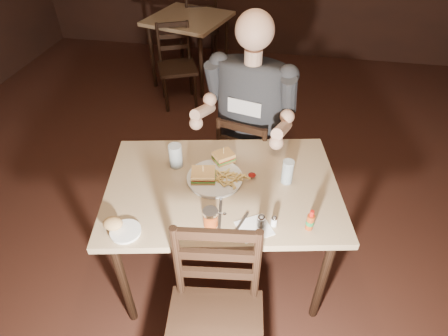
% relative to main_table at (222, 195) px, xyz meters
% --- Properties ---
extents(room_shell, '(7.00, 7.00, 7.00)m').
position_rel_main_table_xyz_m(room_shell, '(-0.15, 0.14, 0.71)').
color(room_shell, black).
rests_on(room_shell, ground).
extents(main_table, '(1.40, 1.07, 0.77)m').
position_rel_main_table_xyz_m(main_table, '(0.00, 0.00, 0.00)').
color(main_table, tan).
rests_on(main_table, ground).
extents(bg_table, '(0.98, 0.98, 0.77)m').
position_rel_main_table_xyz_m(bg_table, '(-0.87, 2.64, -0.01)').
color(bg_table, tan).
rests_on(bg_table, ground).
extents(chair_far, '(0.48, 0.50, 0.85)m').
position_rel_main_table_xyz_m(chair_far, '(0.07, 0.67, -0.27)').
color(chair_far, black).
rests_on(chair_far, ground).
extents(chair_near, '(0.50, 0.54, 0.97)m').
position_rel_main_table_xyz_m(chair_near, '(0.09, -0.68, -0.21)').
color(chair_near, black).
rests_on(chair_near, ground).
extents(bg_chair_far, '(0.55, 0.58, 0.92)m').
position_rel_main_table_xyz_m(bg_chair_far, '(-0.87, 3.19, -0.23)').
color(bg_chair_far, black).
rests_on(bg_chair_far, ground).
extents(bg_chair_near, '(0.52, 0.54, 0.84)m').
position_rel_main_table_xyz_m(bg_chair_near, '(-0.87, 2.09, -0.27)').
color(bg_chair_near, black).
rests_on(bg_chair_near, ground).
extents(diner, '(0.71, 0.61, 1.06)m').
position_rel_main_table_xyz_m(diner, '(0.06, 0.61, 0.28)').
color(diner, '#2A2A2E').
rests_on(diner, chair_far).
extents(dinner_plate, '(0.36, 0.36, 0.02)m').
position_rel_main_table_xyz_m(dinner_plate, '(-0.05, 0.03, 0.09)').
color(dinner_plate, white).
rests_on(dinner_plate, main_table).
extents(sandwich_left, '(0.15, 0.13, 0.11)m').
position_rel_main_table_xyz_m(sandwich_left, '(-0.11, 0.01, 0.15)').
color(sandwich_left, '#B8843F').
rests_on(sandwich_left, dinner_plate).
extents(sandwich_right, '(0.14, 0.14, 0.10)m').
position_rel_main_table_xyz_m(sandwich_right, '(-0.03, 0.18, 0.14)').
color(sandwich_right, '#B8843F').
rests_on(sandwich_right, dinner_plate).
extents(fries_pile, '(0.26, 0.21, 0.04)m').
position_rel_main_table_xyz_m(fries_pile, '(0.04, 0.02, 0.11)').
color(fries_pile, '#D6B461').
rests_on(fries_pile, dinner_plate).
extents(ketchup_dollop, '(0.05, 0.05, 0.01)m').
position_rel_main_table_xyz_m(ketchup_dollop, '(0.15, 0.09, 0.10)').
color(ketchup_dollop, maroon).
rests_on(ketchup_dollop, dinner_plate).
extents(glass_left, '(0.09, 0.09, 0.14)m').
position_rel_main_table_xyz_m(glass_left, '(-0.29, 0.12, 0.15)').
color(glass_left, silver).
rests_on(glass_left, main_table).
extents(glass_right, '(0.07, 0.07, 0.14)m').
position_rel_main_table_xyz_m(glass_right, '(0.34, 0.09, 0.15)').
color(glass_right, silver).
rests_on(glass_right, main_table).
extents(hot_sauce, '(0.04, 0.04, 0.12)m').
position_rel_main_table_xyz_m(hot_sauce, '(0.47, -0.23, 0.14)').
color(hot_sauce, '#933611').
rests_on(hot_sauce, main_table).
extents(salt_shaker, '(0.04, 0.04, 0.05)m').
position_rel_main_table_xyz_m(salt_shaker, '(0.30, -0.24, 0.10)').
color(salt_shaker, white).
rests_on(salt_shaker, main_table).
extents(pepper_shaker, '(0.04, 0.04, 0.07)m').
position_rel_main_table_xyz_m(pepper_shaker, '(0.24, -0.26, 0.11)').
color(pepper_shaker, '#38332D').
rests_on(pepper_shaker, main_table).
extents(syrup_dispenser, '(0.09, 0.09, 0.10)m').
position_rel_main_table_xyz_m(syrup_dispenser, '(-0.00, -0.29, 0.13)').
color(syrup_dispenser, '#933611').
rests_on(syrup_dispenser, main_table).
extents(napkin, '(0.21, 0.21, 0.00)m').
position_rel_main_table_xyz_m(napkin, '(0.21, -0.28, 0.08)').
color(napkin, white).
rests_on(napkin, main_table).
extents(knife, '(0.05, 0.23, 0.01)m').
position_rel_main_table_xyz_m(knife, '(0.03, -0.22, 0.08)').
color(knife, silver).
rests_on(knife, napkin).
extents(fork, '(0.06, 0.16, 0.01)m').
position_rel_main_table_xyz_m(fork, '(0.14, -0.27, 0.08)').
color(fork, silver).
rests_on(fork, napkin).
extents(side_plate, '(0.17, 0.17, 0.01)m').
position_rel_main_table_xyz_m(side_plate, '(-0.39, -0.41, 0.08)').
color(side_plate, white).
rests_on(side_plate, main_table).
extents(bread_roll, '(0.11, 0.10, 0.06)m').
position_rel_main_table_xyz_m(bread_roll, '(-0.46, -0.40, 0.12)').
color(bread_roll, tan).
rests_on(bread_roll, side_plate).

